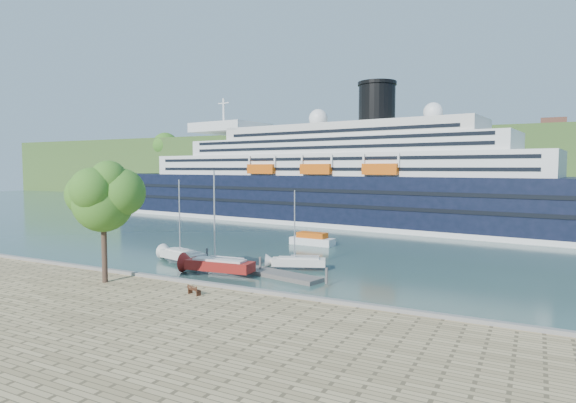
# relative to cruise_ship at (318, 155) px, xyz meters

# --- Properties ---
(ground) EXTENTS (400.00, 400.00, 0.00)m
(ground) POSITION_rel_cruise_ship_xyz_m (9.61, -58.64, -13.98)
(ground) COLOR #294A42
(ground) RESTS_ON ground
(far_hillside) EXTENTS (400.00, 50.00, 24.00)m
(far_hillside) POSITION_rel_cruise_ship_xyz_m (9.61, 86.36, -1.98)
(far_hillside) COLOR #304F1F
(far_hillside) RESTS_ON ground
(quay_coping) EXTENTS (220.00, 0.50, 0.30)m
(quay_coping) POSITION_rel_cruise_ship_xyz_m (9.61, -58.84, -12.83)
(quay_coping) COLOR slate
(quay_coping) RESTS_ON promenade
(cruise_ship) EXTENTS (125.75, 32.52, 27.95)m
(cruise_ship) POSITION_rel_cruise_ship_xyz_m (0.00, 0.00, 0.00)
(cruise_ship) COLOR black
(cruise_ship) RESTS_ON ground
(park_bench) EXTENTS (1.42, 0.86, 0.85)m
(park_bench) POSITION_rel_cruise_ship_xyz_m (16.39, -61.84, -12.55)
(park_bench) COLOR #4C2815
(park_bench) RESTS_ON promenade
(promenade_tree) EXTENTS (7.17, 7.17, 11.87)m
(promenade_tree) POSITION_rel_cruise_ship_xyz_m (6.43, -62.10, -7.04)
(promenade_tree) COLOR #3B6B1C
(promenade_tree) RESTS_ON promenade
(floating_pontoon) EXTENTS (19.85, 6.75, 0.44)m
(floating_pontoon) POSITION_rel_cruise_ship_xyz_m (12.56, -48.01, -13.76)
(floating_pontoon) COLOR #68635D
(floating_pontoon) RESTS_ON ground
(sailboat_white_near) EXTENTS (7.64, 3.78, 9.51)m
(sailboat_white_near) POSITION_rel_cruise_ship_xyz_m (3.83, -48.23, -9.22)
(sailboat_white_near) COLOR silver
(sailboat_white_near) RESTS_ON ground
(sailboat_red) EXTENTS (8.38, 2.99, 10.60)m
(sailboat_red) POSITION_rel_cruise_ship_xyz_m (11.54, -51.54, -8.68)
(sailboat_red) COLOR maroon
(sailboat_red) RESTS_ON ground
(sailboat_white_far) EXTENTS (6.76, 4.19, 8.48)m
(sailboat_white_far) POSITION_rel_cruise_ship_xyz_m (17.64, -45.06, -9.74)
(sailboat_white_far) COLOR silver
(sailboat_white_far) RESTS_ON ground
(tender_launch) EXTENTS (6.81, 2.69, 1.85)m
(tender_launch) POSITION_rel_cruise_ship_xyz_m (11.70, -28.46, -13.05)
(tender_launch) COLOR #D4530C
(tender_launch) RESTS_ON ground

